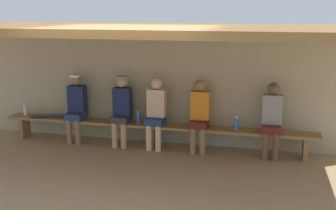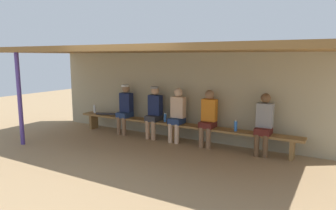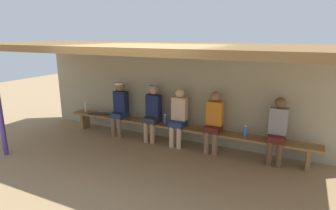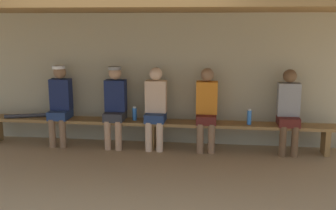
% 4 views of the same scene
% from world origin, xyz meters
% --- Properties ---
extents(ground_plane, '(24.00, 24.00, 0.00)m').
position_xyz_m(ground_plane, '(0.00, 0.00, 0.00)').
color(ground_plane, '#9E7F59').
extents(back_wall, '(8.00, 0.20, 2.20)m').
position_xyz_m(back_wall, '(0.00, 2.00, 1.10)').
color(back_wall, tan).
rests_on(back_wall, ground).
extents(dugout_roof, '(8.00, 2.80, 0.12)m').
position_xyz_m(dugout_roof, '(0.00, 0.70, 2.26)').
color(dugout_roof, brown).
rests_on(dugout_roof, back_wall).
extents(support_post, '(0.10, 0.10, 2.20)m').
position_xyz_m(support_post, '(-3.06, -0.55, 1.10)').
color(support_post, '#4C388C').
rests_on(support_post, ground).
extents(bench, '(6.00, 0.36, 0.46)m').
position_xyz_m(bench, '(0.00, 1.55, 0.39)').
color(bench, olive).
rests_on(bench, ground).
extents(player_with_sunglasses, '(0.34, 0.42, 1.34)m').
position_xyz_m(player_with_sunglasses, '(0.87, 1.55, 0.73)').
color(player_with_sunglasses, '#591E19').
rests_on(player_with_sunglasses, ground).
extents(player_in_white, '(0.34, 0.42, 1.34)m').
position_xyz_m(player_in_white, '(2.15, 1.55, 0.73)').
color(player_in_white, '#591E19').
rests_on(player_in_white, ground).
extents(player_middle, '(0.34, 0.42, 1.34)m').
position_xyz_m(player_middle, '(-0.63, 1.55, 0.75)').
color(player_middle, '#333338').
rests_on(player_middle, ground).
extents(player_rightmost, '(0.34, 0.42, 1.34)m').
position_xyz_m(player_rightmost, '(0.05, 1.55, 0.73)').
color(player_rightmost, navy).
rests_on(player_rightmost, ground).
extents(player_shirtless_tan, '(0.34, 0.42, 1.34)m').
position_xyz_m(player_shirtless_tan, '(-1.57, 1.55, 0.75)').
color(player_shirtless_tan, navy).
rests_on(player_shirtless_tan, ground).
extents(water_bottle_clear, '(0.07, 0.07, 0.23)m').
position_xyz_m(water_bottle_clear, '(-0.31, 1.57, 0.57)').
color(water_bottle_clear, blue).
rests_on(water_bottle_clear, bench).
extents(water_bottle_blue, '(0.07, 0.07, 0.25)m').
position_xyz_m(water_bottle_blue, '(1.55, 1.51, 0.58)').
color(water_bottle_blue, blue).
rests_on(water_bottle_blue, bench).
extents(water_bottle_orange, '(0.07, 0.07, 0.25)m').
position_xyz_m(water_bottle_orange, '(-2.73, 1.59, 0.58)').
color(water_bottle_orange, silver).
rests_on(water_bottle_orange, bench).
extents(baseball_bat, '(0.85, 0.34, 0.07)m').
position_xyz_m(baseball_bat, '(-2.09, 1.55, 0.49)').
color(baseball_bat, '#333338').
rests_on(baseball_bat, bench).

